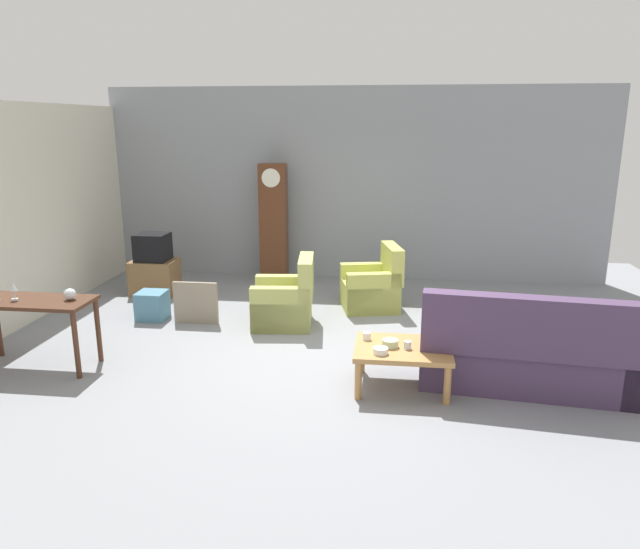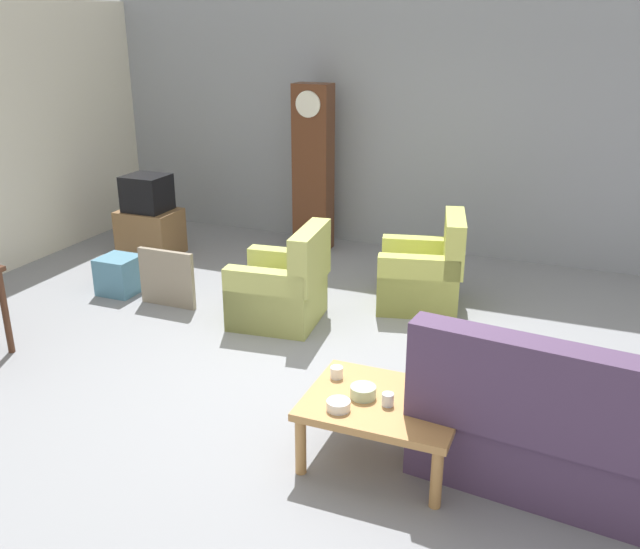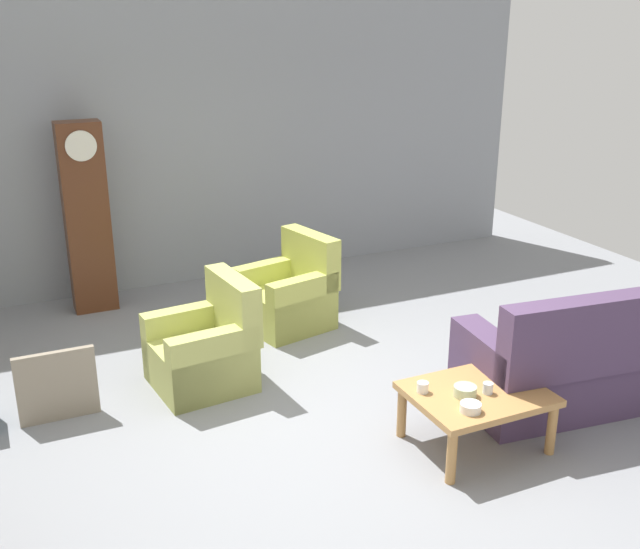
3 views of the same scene
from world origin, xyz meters
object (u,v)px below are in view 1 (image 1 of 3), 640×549
object	(u,v)px
console_table_dark	(32,310)
tv_stand_cabinet	(155,277)
cup_blue_rimmed	(408,345)
tv_crt	(153,247)
wine_glass_short	(14,289)
cup_white_porcelain	(367,336)
couch_floral	(528,354)
coffee_table_wood	(403,352)
glass_dome_cloche	(70,294)
armchair_olive_near	(286,303)
grandfather_clock	(274,223)
framed_picture_leaning	(196,303)
storage_box_blue	(152,305)
armchair_olive_far	(373,288)
cup_cream_tall	(438,340)
bowl_shallow_green	(390,343)
bowl_white_stacked	(381,351)

from	to	relation	value
console_table_dark	tv_stand_cabinet	size ratio (longest dim) A/B	1.91
cup_blue_rimmed	console_table_dark	bearing A→B (deg)	178.68
tv_crt	tv_stand_cabinet	bearing A→B (deg)	0.00
console_table_dark	wine_glass_short	world-z (taller)	wine_glass_short
cup_white_porcelain	couch_floral	bearing A→B (deg)	-0.02
coffee_table_wood	glass_dome_cloche	distance (m)	3.57
armchair_olive_near	console_table_dark	size ratio (longest dim) A/B	0.71
couch_floral	tv_stand_cabinet	size ratio (longest dim) A/B	3.21
grandfather_clock	framed_picture_leaning	world-z (taller)	grandfather_clock
coffee_table_wood	tv_crt	distance (m)	4.82
coffee_table_wood	storage_box_blue	bearing A→B (deg)	152.60
framed_picture_leaning	storage_box_blue	distance (m)	0.67
console_table_dark	storage_box_blue	bearing A→B (deg)	70.26
console_table_dark	framed_picture_leaning	distance (m)	2.08
armchair_olive_far	cup_cream_tall	xyz separation A→B (m)	(0.74, -2.48, 0.17)
storage_box_blue	cup_white_porcelain	size ratio (longest dim) A/B	4.62
bowl_shallow_green	armchair_olive_near	bearing A→B (deg)	128.18
tv_crt	storage_box_blue	bearing A→B (deg)	-69.41
armchair_olive_far	cup_blue_rimmed	world-z (taller)	armchair_olive_far
couch_floral	console_table_dark	size ratio (longest dim) A/B	1.68
couch_floral	grandfather_clock	distance (m)	5.05
grandfather_clock	bowl_white_stacked	bearing A→B (deg)	-65.46
coffee_table_wood	couch_floral	bearing A→B (deg)	6.73
cup_cream_tall	bowl_white_stacked	size ratio (longest dim) A/B	0.54
armchair_olive_near	framed_picture_leaning	xyz separation A→B (m)	(-1.20, -0.09, -0.02)
tv_crt	armchair_olive_far	bearing A→B (deg)	-5.44
couch_floral	armchair_olive_near	xyz separation A→B (m)	(-2.75, 1.58, -0.05)
armchair_olive_far	bowl_shallow_green	xyz separation A→B (m)	(0.26, -2.62, 0.17)
armchair_olive_far	bowl_shallow_green	size ratio (longest dim) A/B	5.77
tv_crt	grandfather_clock	bearing A→B (deg)	29.13
storage_box_blue	bowl_shallow_green	distance (m)	3.70
armchair_olive_far	framed_picture_leaning	distance (m)	2.51
cup_cream_tall	bowl_white_stacked	world-z (taller)	cup_cream_tall
console_table_dark	tv_crt	world-z (taller)	tv_crt
tv_crt	wine_glass_short	world-z (taller)	wine_glass_short
cup_blue_rimmed	framed_picture_leaning	bearing A→B (deg)	148.34
armchair_olive_far	bowl_white_stacked	bearing A→B (deg)	-86.58
couch_floral	tv_crt	xyz separation A→B (m)	(-5.06, 2.78, 0.40)
console_table_dark	framed_picture_leaning	size ratio (longest dim) A/B	2.17
cup_white_porcelain	tv_stand_cabinet	bearing A→B (deg)	141.07
couch_floral	coffee_table_wood	bearing A→B (deg)	-173.27
couch_floral	armchair_olive_near	world-z (taller)	couch_floral
armchair_olive_near	console_table_dark	xyz separation A→B (m)	(-2.47, -1.69, 0.35)
cup_blue_rimmed	cup_cream_tall	size ratio (longest dim) A/B	1.00
glass_dome_cloche	wine_glass_short	world-z (taller)	wine_glass_short
bowl_white_stacked	cup_white_porcelain	bearing A→B (deg)	112.31
console_table_dark	grandfather_clock	bearing A→B (deg)	63.89
couch_floral	tv_stand_cabinet	bearing A→B (deg)	151.21
cup_white_porcelain	storage_box_blue	bearing A→B (deg)	151.96
bowl_shallow_green	cup_white_porcelain	bearing A→B (deg)	144.62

